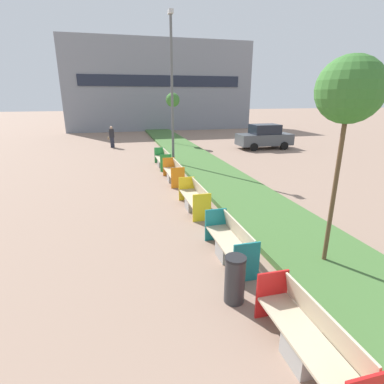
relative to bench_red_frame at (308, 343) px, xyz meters
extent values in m
cube|color=#426B33|center=(2.26, 7.85, -0.28)|extent=(2.80, 120.00, 0.18)
cube|color=gray|center=(3.06, 35.44, 4.65)|extent=(21.69, 5.83, 10.05)
cube|color=#1E2333|center=(3.06, 32.47, 5.16)|extent=(18.22, 0.08, 1.20)
cube|color=#9E9B96|center=(-0.04, 0.00, -0.16)|extent=(0.52, 0.60, 0.42)
cube|color=#BCAD8E|center=(-0.04, 0.00, 0.07)|extent=(0.58, 2.12, 0.05)
cube|color=#BCAD8E|center=(0.23, 0.00, 0.33)|extent=(0.14, 2.04, 0.48)
cube|color=red|center=(-0.04, 1.08, 0.10)|extent=(0.62, 0.04, 0.94)
cube|color=#9E9B96|center=(-0.04, 3.26, -0.16)|extent=(0.52, 0.60, 0.42)
cube|color=#BCAD8E|center=(-0.04, 3.26, 0.07)|extent=(0.58, 2.05, 0.05)
cube|color=#BCAD8E|center=(0.23, 3.26, 0.33)|extent=(0.14, 1.97, 0.48)
cube|color=#197A7F|center=(-0.04, 2.21, 0.10)|extent=(0.62, 0.04, 0.94)
cube|color=#197A7F|center=(-0.04, 4.30, 0.10)|extent=(0.62, 0.04, 0.94)
cube|color=#9E9B96|center=(-0.04, 6.78, -0.16)|extent=(0.52, 0.60, 0.42)
cube|color=#BCAD8E|center=(-0.04, 6.78, 0.07)|extent=(0.58, 2.13, 0.05)
cube|color=#BCAD8E|center=(0.23, 6.78, 0.33)|extent=(0.14, 2.05, 0.48)
cube|color=yellow|center=(-0.04, 5.70, 0.10)|extent=(0.62, 0.04, 0.94)
cube|color=yellow|center=(-0.04, 7.87, 0.10)|extent=(0.62, 0.04, 0.94)
cube|color=#9E9B96|center=(-0.04, 10.67, -0.16)|extent=(0.52, 0.60, 0.42)
cube|color=#BCAD8E|center=(-0.04, 10.67, 0.07)|extent=(0.58, 2.22, 0.05)
cube|color=#BCAD8E|center=(0.23, 10.67, 0.33)|extent=(0.14, 2.13, 0.48)
cube|color=orange|center=(-0.04, 9.54, 0.10)|extent=(0.62, 0.04, 0.94)
cube|color=orange|center=(-0.04, 11.80, 0.10)|extent=(0.62, 0.04, 0.94)
cube|color=#9E9B96|center=(-0.04, 13.90, -0.16)|extent=(0.52, 0.60, 0.42)
cube|color=#BCAD8E|center=(-0.04, 13.90, 0.07)|extent=(0.58, 2.31, 0.05)
cube|color=#BCAD8E|center=(0.23, 13.90, 0.33)|extent=(0.14, 2.21, 0.48)
cube|color=#238C3D|center=(-0.04, 12.73, 0.10)|extent=(0.62, 0.04, 0.94)
cube|color=#238C3D|center=(-0.04, 15.08, 0.10)|extent=(0.62, 0.04, 0.94)
cylinder|color=#2D2D30|center=(-0.54, 1.65, 0.10)|extent=(0.41, 0.41, 0.94)
cylinder|color=black|center=(-0.54, 1.65, 0.60)|extent=(0.42, 0.42, 0.05)
cylinder|color=#56595B|center=(0.61, 13.94, 3.59)|extent=(0.14, 0.14, 7.93)
cube|color=#B2B5BA|center=(0.61, 13.94, 7.65)|extent=(0.24, 0.44, 0.20)
cylinder|color=brown|center=(2.08, 2.34, 1.48)|extent=(0.10, 0.10, 3.69)
sphere|color=#38702D|center=(2.08, 2.34, 3.70)|extent=(1.37, 1.37, 1.37)
cylinder|color=brown|center=(2.08, 21.44, 1.29)|extent=(0.10, 0.10, 3.33)
sphere|color=#38702D|center=(2.08, 21.44, 3.26)|extent=(1.10, 1.10, 1.10)
cube|color=#232633|center=(-2.84, 21.60, 0.03)|extent=(0.30, 0.22, 0.81)
cube|color=#232328|center=(-2.84, 21.60, 0.77)|extent=(0.38, 0.24, 0.65)
sphere|color=tan|center=(-2.84, 21.60, 1.21)|extent=(0.22, 0.22, 0.22)
cube|color=olive|center=(-3.12, 21.60, 0.40)|extent=(0.12, 0.20, 0.18)
cube|color=#474C51|center=(8.63, 18.20, 0.35)|extent=(4.20, 1.76, 0.84)
cube|color=black|center=(8.63, 18.20, 1.13)|extent=(2.10, 1.55, 0.72)
cylinder|color=black|center=(9.89, 17.30, -0.07)|extent=(0.60, 0.20, 0.60)
cylinder|color=black|center=(9.89, 19.10, -0.07)|extent=(0.60, 0.20, 0.60)
cylinder|color=black|center=(7.37, 17.30, -0.07)|extent=(0.60, 0.20, 0.60)
cylinder|color=black|center=(7.37, 19.10, -0.07)|extent=(0.60, 0.20, 0.60)
camera|label=1|loc=(-2.62, -3.08, 3.59)|focal=28.00mm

